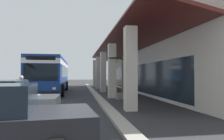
# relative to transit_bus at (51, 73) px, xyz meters

# --- Properties ---
(ground) EXTENTS (120.00, 120.00, 0.00)m
(ground) POSITION_rel_transit_bus_xyz_m (0.12, 7.68, -1.85)
(ground) COLOR #2D2D30
(curb_strip) EXTENTS (32.45, 0.50, 0.12)m
(curb_strip) POSITION_rel_transit_bus_xyz_m (-0.19, 3.97, -1.79)
(curb_strip) COLOR #9E998E
(curb_strip) RESTS_ON ground
(plaza_building) EXTENTS (27.34, 14.90, 7.76)m
(plaza_building) POSITION_rel_transit_bus_xyz_m (-0.19, 13.59, 2.03)
(plaza_building) COLOR beige
(plaza_building) RESTS_ON ground
(transit_bus) EXTENTS (11.23, 2.90, 3.34)m
(transit_bus) POSITION_rel_transit_bus_xyz_m (0.00, 0.00, 0.00)
(transit_bus) COLOR navy
(transit_bus) RESTS_ON ground
(pedestrian) EXTENTS (0.52, 0.52, 1.64)m
(pedestrian) POSITION_rel_transit_bus_xyz_m (8.17, -0.51, -0.94)
(pedestrian) COLOR navy
(pedestrian) RESTS_ON ground
(potted_palm) EXTENTS (1.72, 2.09, 3.05)m
(potted_palm) POSITION_rel_transit_bus_xyz_m (5.89, 5.62, -1.17)
(potted_palm) COLOR gray
(potted_palm) RESTS_ON ground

